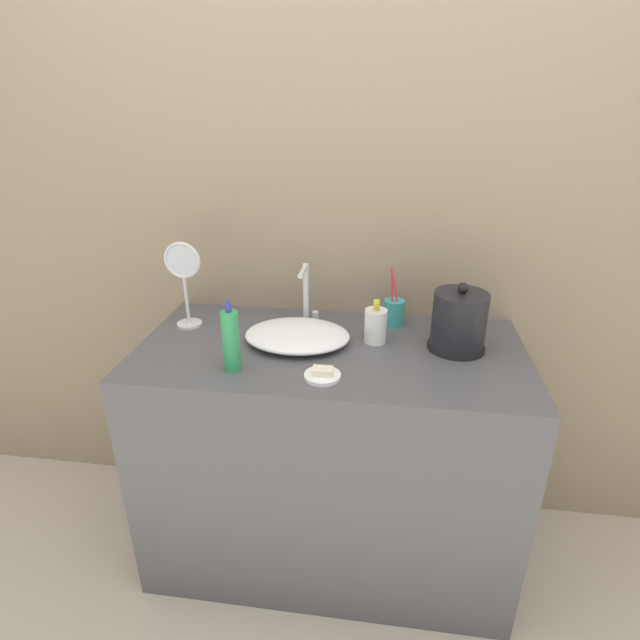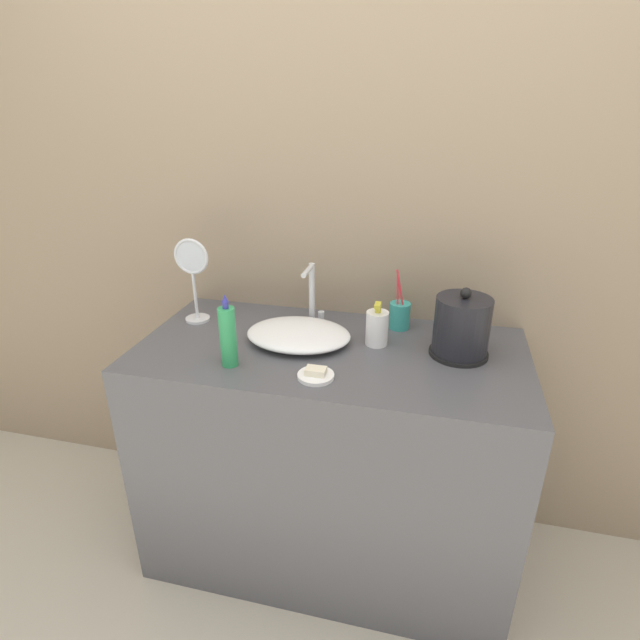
{
  "view_description": "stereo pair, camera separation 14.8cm",
  "coord_description": "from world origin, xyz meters",
  "px_view_note": "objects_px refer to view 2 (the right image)",
  "views": [
    {
      "loc": [
        0.17,
        -1.16,
        1.65
      ],
      "look_at": [
        -0.03,
        0.32,
        0.99
      ],
      "focal_mm": 28.0,
      "sensor_mm": 36.0,
      "label": 1
    },
    {
      "loc": [
        0.32,
        -1.13,
        1.65
      ],
      "look_at": [
        -0.03,
        0.32,
        0.99
      ],
      "focal_mm": 28.0,
      "sensor_mm": 36.0,
      "label": 2
    }
  ],
  "objects_px": {
    "faucet": "(312,291)",
    "shampoo_bottle": "(228,336)",
    "electric_kettle": "(461,329)",
    "toothbrush_cup": "(400,315)",
    "vanity_mirror": "(193,274)",
    "lotion_bottle": "(377,328)"
  },
  "relations": [
    {
      "from": "faucet",
      "to": "electric_kettle",
      "type": "bearing_deg",
      "value": -14.83
    },
    {
      "from": "shampoo_bottle",
      "to": "vanity_mirror",
      "type": "bearing_deg",
      "value": 131.08
    },
    {
      "from": "lotion_bottle",
      "to": "faucet",
      "type": "bearing_deg",
      "value": 153.7
    },
    {
      "from": "toothbrush_cup",
      "to": "shampoo_bottle",
      "type": "xyz_separation_m",
      "value": [
        -0.49,
        -0.4,
        0.05
      ]
    },
    {
      "from": "faucet",
      "to": "electric_kettle",
      "type": "relative_size",
      "value": 0.97
    },
    {
      "from": "toothbrush_cup",
      "to": "lotion_bottle",
      "type": "relative_size",
      "value": 1.47
    },
    {
      "from": "lotion_bottle",
      "to": "shampoo_bottle",
      "type": "xyz_separation_m",
      "value": [
        -0.43,
        -0.25,
        0.04
      ]
    },
    {
      "from": "lotion_bottle",
      "to": "shampoo_bottle",
      "type": "relative_size",
      "value": 0.65
    },
    {
      "from": "faucet",
      "to": "shampoo_bottle",
      "type": "bearing_deg",
      "value": -113.99
    },
    {
      "from": "vanity_mirror",
      "to": "toothbrush_cup",
      "type": "bearing_deg",
      "value": 8.33
    },
    {
      "from": "lotion_bottle",
      "to": "vanity_mirror",
      "type": "height_order",
      "value": "vanity_mirror"
    },
    {
      "from": "vanity_mirror",
      "to": "lotion_bottle",
      "type": "bearing_deg",
      "value": -3.5
    },
    {
      "from": "lotion_bottle",
      "to": "vanity_mirror",
      "type": "distance_m",
      "value": 0.69
    },
    {
      "from": "shampoo_bottle",
      "to": "vanity_mirror",
      "type": "relative_size",
      "value": 0.75
    },
    {
      "from": "electric_kettle",
      "to": "toothbrush_cup",
      "type": "xyz_separation_m",
      "value": [
        -0.21,
        0.16,
        -0.04
      ]
    },
    {
      "from": "electric_kettle",
      "to": "vanity_mirror",
      "type": "xyz_separation_m",
      "value": [
        -0.95,
        0.05,
        0.09
      ]
    },
    {
      "from": "faucet",
      "to": "electric_kettle",
      "type": "height_order",
      "value": "electric_kettle"
    },
    {
      "from": "electric_kettle",
      "to": "shampoo_bottle",
      "type": "bearing_deg",
      "value": -161.0
    },
    {
      "from": "electric_kettle",
      "to": "shampoo_bottle",
      "type": "height_order",
      "value": "shampoo_bottle"
    },
    {
      "from": "lotion_bottle",
      "to": "shampoo_bottle",
      "type": "distance_m",
      "value": 0.5
    },
    {
      "from": "shampoo_bottle",
      "to": "toothbrush_cup",
      "type": "bearing_deg",
      "value": 39.56
    },
    {
      "from": "lotion_bottle",
      "to": "electric_kettle",
      "type": "bearing_deg",
      "value": -2.67
    }
  ]
}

